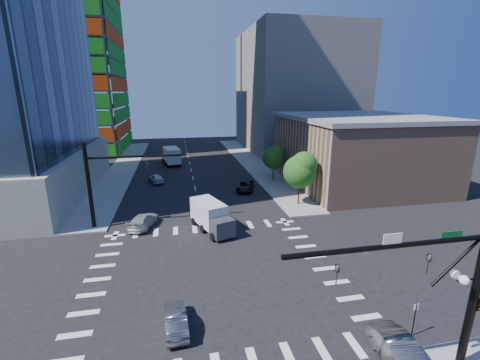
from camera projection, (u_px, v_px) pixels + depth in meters
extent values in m
plane|color=black|center=(214.00, 274.00, 25.56)|extent=(160.00, 160.00, 0.00)
cube|color=silver|center=(214.00, 274.00, 25.56)|extent=(20.00, 20.00, 0.01)
cube|color=gray|center=(252.00, 162.00, 65.72)|extent=(5.00, 60.00, 0.15)
cube|color=gray|center=(124.00, 168.00, 60.98)|extent=(5.00, 60.00, 0.15)
cube|color=#1B941F|center=(117.00, 45.00, 74.83)|extent=(0.12, 24.00, 49.00)
cube|color=#CD3C0C|center=(35.00, 34.00, 60.53)|extent=(24.00, 0.12, 49.00)
cube|color=#A47B5F|center=(357.00, 152.00, 49.76)|extent=(20.00, 22.00, 10.00)
cube|color=slate|center=(360.00, 117.00, 48.35)|extent=(20.50, 22.50, 0.60)
cube|color=slate|center=(295.00, 92.00, 78.94)|extent=(24.00, 30.00, 28.00)
cylinder|color=black|center=(475.00, 291.00, 15.63)|extent=(0.40, 0.40, 9.00)
cylinder|color=black|center=(392.00, 246.00, 13.91)|extent=(10.00, 0.24, 0.24)
cylinder|color=black|center=(458.00, 261.00, 14.89)|extent=(2.50, 0.14, 2.50)
imported|color=black|center=(428.00, 264.00, 14.59)|extent=(0.16, 0.20, 1.00)
imported|color=black|center=(337.00, 275.00, 13.73)|extent=(0.16, 0.20, 1.00)
imported|color=black|center=(477.00, 302.00, 15.85)|extent=(0.53, 2.48, 1.00)
cube|color=white|center=(393.00, 239.00, 13.82)|extent=(0.90, 0.04, 0.50)
cube|color=#0B511F|center=(452.00, 234.00, 14.40)|extent=(1.10, 0.04, 0.28)
cylinder|color=black|center=(468.00, 280.00, 15.33)|extent=(1.20, 0.08, 0.08)
sphere|color=white|center=(455.00, 274.00, 15.42)|extent=(0.44, 0.44, 0.44)
sphere|color=white|center=(464.00, 280.00, 14.95)|extent=(0.44, 0.44, 0.44)
cylinder|color=black|center=(89.00, 186.00, 33.02)|extent=(0.40, 0.40, 9.00)
cylinder|color=black|center=(137.00, 156.00, 33.19)|extent=(10.00, 0.24, 0.24)
imported|color=black|center=(148.00, 166.00, 33.68)|extent=(0.16, 0.20, 1.00)
cylinder|color=#382316|center=(299.00, 195.00, 40.82)|extent=(0.20, 0.20, 2.27)
sphere|color=#1D4E15|center=(300.00, 172.00, 40.00)|extent=(4.16, 4.16, 4.16)
sphere|color=#316923|center=(304.00, 165.00, 39.53)|extent=(3.25, 3.25, 3.25)
cylinder|color=#382316|center=(273.00, 174.00, 52.27)|extent=(0.20, 0.20, 1.92)
sphere|color=#1D4E15|center=(274.00, 158.00, 51.57)|extent=(3.52, 3.52, 3.52)
sphere|color=#316923|center=(277.00, 153.00, 51.14)|extent=(2.75, 2.75, 2.75)
cylinder|color=black|center=(414.00, 320.00, 18.79)|extent=(0.06, 0.06, 2.20)
cube|color=silver|center=(416.00, 307.00, 18.55)|extent=(0.30, 0.03, 0.40)
imported|color=#55565B|center=(402.00, 356.00, 16.69)|extent=(1.87, 4.71, 1.52)
imported|color=black|center=(245.00, 186.00, 47.02)|extent=(3.60, 5.39, 1.37)
imported|color=silver|center=(143.00, 220.00, 34.36)|extent=(3.42, 5.22, 1.41)
imported|color=#B4B8BC|center=(156.00, 178.00, 50.99)|extent=(3.03, 4.44, 1.40)
imported|color=#54545A|center=(176.00, 320.00, 19.53)|extent=(1.54, 3.82, 1.23)
cube|color=silver|center=(213.00, 215.00, 33.00)|extent=(3.68, 5.12, 2.41)
cube|color=#424249|center=(213.00, 221.00, 33.16)|extent=(2.58, 2.30, 1.76)
cube|color=#BDBDBF|center=(171.00, 154.00, 63.74)|extent=(3.49, 5.76, 2.80)
cube|color=#424249|center=(171.00, 158.00, 63.92)|extent=(2.78, 2.34, 2.05)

